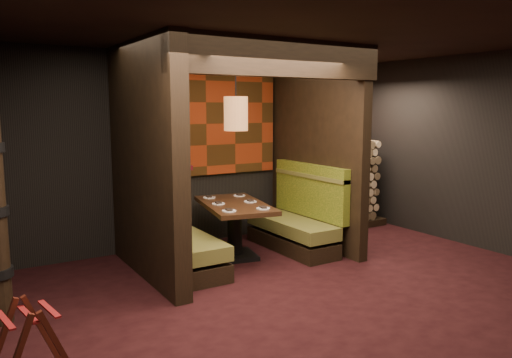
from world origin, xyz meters
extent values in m
cube|color=black|center=(0.00, 0.00, -0.01)|extent=(6.50, 5.50, 0.02)
cube|color=black|center=(0.00, 0.00, 2.86)|extent=(6.50, 5.50, 0.02)
cube|color=black|center=(0.00, 2.76, 1.43)|extent=(6.50, 0.02, 2.85)
cube|color=black|center=(3.26, 0.00, 1.43)|extent=(0.02, 5.50, 2.85)
cube|color=black|center=(-1.35, 1.65, 1.43)|extent=(0.20, 2.20, 2.85)
cube|color=black|center=(1.30, 1.70, 1.43)|extent=(0.15, 2.10, 2.85)
cube|color=black|center=(-0.02, 0.70, 2.63)|extent=(2.85, 0.18, 0.44)
cube|color=#932E10|center=(-0.02, 2.71, 1.82)|extent=(2.40, 0.06, 1.55)
cube|color=#932E10|center=(-1.23, 1.82, 1.85)|extent=(0.04, 1.85, 1.45)
cube|color=maroon|center=(-0.60, 2.65, 1.18)|extent=(0.60, 0.12, 0.07)
cube|color=black|center=(-0.85, 1.65, 0.11)|extent=(0.55, 1.60, 0.22)
cube|color=olive|center=(-0.85, 1.65, 0.36)|extent=(0.55, 1.60, 0.18)
cube|color=#415E18|center=(-1.19, 1.65, 0.75)|extent=(0.12, 1.60, 0.78)
cube|color=olive|center=(-1.19, 1.65, 1.10)|extent=(0.15, 1.60, 0.06)
cube|color=black|center=(0.82, 1.65, 0.11)|extent=(0.55, 1.60, 0.22)
cube|color=olive|center=(0.82, 1.65, 0.36)|extent=(0.55, 1.60, 0.18)
cube|color=#415E18|center=(1.16, 1.65, 0.75)|extent=(0.12, 1.60, 0.78)
cube|color=olive|center=(1.16, 1.65, 1.10)|extent=(0.15, 1.60, 0.06)
cube|color=black|center=(-0.08, 1.73, 0.03)|extent=(0.65, 0.65, 0.06)
cylinder|color=black|center=(-0.08, 1.73, 0.36)|extent=(0.20, 0.20, 0.71)
cube|color=#3A2213|center=(-0.08, 1.73, 0.74)|extent=(1.08, 1.59, 0.06)
cylinder|color=white|center=(-0.41, 1.29, 0.78)|extent=(0.18, 0.18, 0.01)
cube|color=black|center=(-0.41, 1.29, 0.79)|extent=(0.09, 0.12, 0.02)
cylinder|color=white|center=(0.04, 1.19, 0.78)|extent=(0.18, 0.18, 0.01)
cube|color=black|center=(0.04, 1.19, 0.79)|extent=(0.09, 0.12, 0.02)
cylinder|color=white|center=(-0.30, 1.78, 0.78)|extent=(0.18, 0.18, 0.01)
cube|color=black|center=(-0.30, 1.78, 0.79)|extent=(0.09, 0.12, 0.02)
cylinder|color=white|center=(0.15, 1.68, 0.78)|extent=(0.18, 0.18, 0.01)
cube|color=black|center=(0.15, 1.68, 0.79)|extent=(0.09, 0.12, 0.02)
cylinder|color=white|center=(-0.20, 2.27, 0.78)|extent=(0.18, 0.18, 0.01)
cube|color=black|center=(-0.20, 2.27, 0.79)|extent=(0.09, 0.12, 0.02)
cylinder|color=white|center=(0.25, 2.17, 0.78)|extent=(0.18, 0.18, 0.01)
cube|color=black|center=(0.25, 2.17, 0.79)|extent=(0.09, 0.12, 0.02)
cylinder|color=#975F33|center=(-0.08, 1.68, 1.98)|extent=(0.32, 0.32, 0.45)
sphere|color=#FFC672|center=(-0.08, 1.68, 1.98)|extent=(0.18, 0.18, 0.18)
cylinder|color=black|center=(-0.08, 1.68, 2.53)|extent=(0.02, 0.02, 0.64)
cube|color=#49180F|center=(-2.75, -0.39, 0.29)|extent=(0.30, 0.09, 0.66)
cube|color=#49180F|center=(-3.12, -0.05, 0.29)|extent=(0.30, 0.09, 0.66)
cube|color=#49180F|center=(-2.81, 0.00, 0.29)|extent=(0.30, 0.09, 0.66)
cube|color=maroon|center=(-3.09, -0.24, 0.54)|extent=(0.11, 0.41, 0.01)
cube|color=maroon|center=(-2.94, -0.22, 0.54)|extent=(0.11, 0.41, 0.01)
cube|color=maroon|center=(-2.78, -0.19, 0.54)|extent=(0.11, 0.41, 0.01)
cube|color=black|center=(2.29, 2.35, 0.06)|extent=(1.73, 0.70, 0.12)
cube|color=brown|center=(2.29, 2.35, 0.81)|extent=(1.73, 0.70, 1.38)
cube|color=maroon|center=(2.29, 2.68, 1.78)|extent=(1.83, 0.10, 0.56)
cube|color=black|center=(1.39, 1.96, 1.43)|extent=(0.08, 0.08, 2.85)
camera|label=1|loc=(-3.34, -4.12, 2.07)|focal=35.00mm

